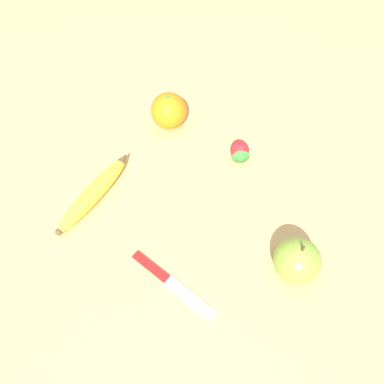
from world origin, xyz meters
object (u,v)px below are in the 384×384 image
object	(u,v)px
strawberry	(240,152)
orange	(169,111)
paring_knife	(169,281)
apple	(297,260)
banana	(95,192)

from	to	relation	value
strawberry	orange	bearing A→B (deg)	-126.04
strawberry	paring_knife	world-z (taller)	strawberry
apple	banana	bearing A→B (deg)	-49.56
banana	orange	xyz separation A→B (m)	(-0.23, -0.13, 0.03)
orange	strawberry	bearing A→B (deg)	118.81
orange	apple	distance (m)	0.45
orange	apple	xyz separation A→B (m)	(-0.04, 0.45, -0.00)
paring_knife	apple	bearing A→B (deg)	135.41
strawberry	apple	distance (m)	0.28
strawberry	apple	size ratio (longest dim) A/B	0.78
banana	apple	distance (m)	0.42
apple	paring_knife	distance (m)	0.23
banana	orange	distance (m)	0.27
banana	apple	xyz separation A→B (m)	(-0.27, 0.32, 0.02)
banana	paring_knife	xyz separation A→B (m)	(-0.06, 0.24, -0.01)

